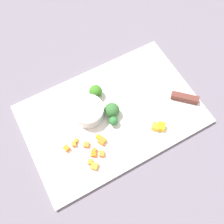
# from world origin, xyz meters

# --- Properties ---
(ground_plane) EXTENTS (4.00, 4.00, 0.00)m
(ground_plane) POSITION_xyz_m (0.00, 0.00, 0.00)
(ground_plane) COLOR slate
(cutting_board) EXTENTS (0.50, 0.32, 0.01)m
(cutting_board) POSITION_xyz_m (0.00, 0.00, 0.01)
(cutting_board) COLOR white
(cutting_board) RESTS_ON ground_plane
(prep_bowl) EXTENTS (0.09, 0.09, 0.04)m
(prep_bowl) POSITION_xyz_m (0.06, -0.03, 0.03)
(prep_bowl) COLOR #BCC0BE
(prep_bowl) RESTS_ON cutting_board
(chef_knife) EXTENTS (0.24, 0.23, 0.02)m
(chef_knife) POSITION_xyz_m (-0.17, 0.03, 0.02)
(chef_knife) COLOR silver
(chef_knife) RESTS_ON cutting_board
(carrot_dice_0) EXTENTS (0.02, 0.02, 0.01)m
(carrot_dice_0) POSITION_xyz_m (0.12, 0.10, 0.02)
(carrot_dice_0) COLOR orange
(carrot_dice_0) RESTS_ON cutting_board
(carrot_dice_1) EXTENTS (0.01, 0.01, 0.01)m
(carrot_dice_1) POSITION_xyz_m (0.09, 0.07, 0.02)
(carrot_dice_1) COLOR orange
(carrot_dice_1) RESTS_ON cutting_board
(carrot_dice_2) EXTENTS (0.02, 0.02, 0.01)m
(carrot_dice_2) POSITION_xyz_m (0.08, 0.09, 0.02)
(carrot_dice_2) COLOR orange
(carrot_dice_2) RESTS_ON cutting_board
(carrot_dice_3) EXTENTS (0.02, 0.02, 0.01)m
(carrot_dice_3) POSITION_xyz_m (0.16, 0.03, 0.02)
(carrot_dice_3) COLOR orange
(carrot_dice_3) RESTS_ON cutting_board
(carrot_dice_4) EXTENTS (0.02, 0.02, 0.01)m
(carrot_dice_4) POSITION_xyz_m (0.10, 0.08, 0.02)
(carrot_dice_4) COLOR orange
(carrot_dice_4) RESTS_ON cutting_board
(carrot_dice_5) EXTENTS (0.02, 0.01, 0.01)m
(carrot_dice_5) POSITION_xyz_m (0.07, 0.05, 0.02)
(carrot_dice_5) COLOR orange
(carrot_dice_5) RESTS_ON cutting_board
(carrot_dice_6) EXTENTS (0.02, 0.02, 0.01)m
(carrot_dice_6) POSITION_xyz_m (0.11, 0.05, 0.02)
(carrot_dice_6) COLOR orange
(carrot_dice_6) RESTS_ON cutting_board
(carrot_dice_7) EXTENTS (0.02, 0.02, 0.01)m
(carrot_dice_7) POSITION_xyz_m (0.11, 0.11, 0.02)
(carrot_dice_7) COLOR orange
(carrot_dice_7) RESTS_ON cutting_board
(carrot_dice_8) EXTENTS (0.03, 0.02, 0.01)m
(carrot_dice_8) POSITION_xyz_m (0.06, 0.06, 0.02)
(carrot_dice_8) COLOR orange
(carrot_dice_8) RESTS_ON cutting_board
(carrot_dice_9) EXTENTS (0.01, 0.01, 0.01)m
(carrot_dice_9) POSITION_xyz_m (0.13, 0.03, 0.02)
(carrot_dice_9) COLOR orange
(carrot_dice_9) RESTS_ON cutting_board
(carrot_dice_10) EXTENTS (0.02, 0.02, 0.01)m
(carrot_dice_10) POSITION_xyz_m (0.13, 0.03, 0.02)
(carrot_dice_10) COLOR orange
(carrot_dice_10) RESTS_ON cutting_board
(pepper_dice_0) EXTENTS (0.03, 0.03, 0.02)m
(pepper_dice_0) POSITION_xyz_m (-0.10, 0.10, 0.02)
(pepper_dice_0) COLOR yellow
(pepper_dice_0) RESTS_ON cutting_board
(pepper_dice_1) EXTENTS (0.03, 0.03, 0.02)m
(pepper_dice_1) POSITION_xyz_m (-0.08, 0.10, 0.02)
(pepper_dice_1) COLOR yellow
(pepper_dice_1) RESTS_ON cutting_board
(broccoli_floret_0) EXTENTS (0.04, 0.04, 0.04)m
(broccoli_floret_0) POSITION_xyz_m (0.01, -0.08, 0.03)
(broccoli_floret_0) COLOR #86B165
(broccoli_floret_0) RESTS_ON cutting_board
(broccoli_floret_1) EXTENTS (0.03, 0.03, 0.03)m
(broccoli_floret_1) POSITION_xyz_m (0.01, 0.03, 0.03)
(broccoli_floret_1) COLOR #8EB867
(broccoli_floret_1) RESTS_ON cutting_board
(broccoli_floret_2) EXTENTS (0.04, 0.04, 0.04)m
(broccoli_floret_2) POSITION_xyz_m (-0.00, -0.00, 0.03)
(broccoli_floret_2) COLOR #88AF6A
(broccoli_floret_2) RESTS_ON cutting_board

